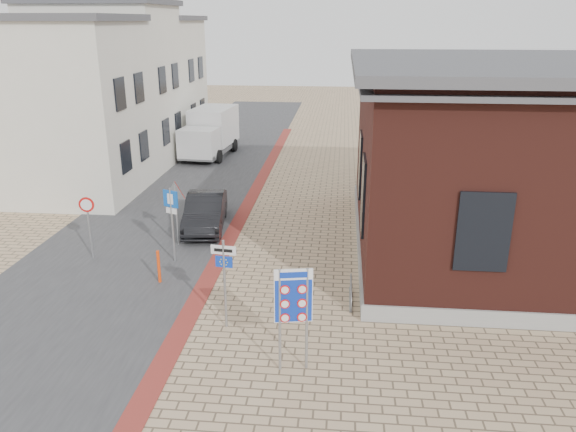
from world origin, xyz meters
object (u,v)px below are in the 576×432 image
at_px(essen_sign, 224,270).
at_px(parking_sign, 172,212).
at_px(bollard, 159,267).
at_px(border_sign, 293,298).
at_px(sedan, 205,212).
at_px(box_truck, 210,132).

distance_m(essen_sign, parking_sign, 4.99).
bearing_deg(bollard, parking_sign, 90.00).
bearing_deg(border_sign, essen_sign, 127.65).
bearing_deg(essen_sign, bollard, 143.52).
xyz_separation_m(essen_sign, bollard, (-2.70, 2.50, -1.16)).
height_order(border_sign, parking_sign, parking_sign).
relative_size(sedan, bollard, 3.83).
height_order(box_truck, essen_sign, box_truck).
bearing_deg(parking_sign, sedan, 107.33).
distance_m(box_truck, border_sign, 23.22).
relative_size(sedan, box_truck, 0.74).
bearing_deg(border_sign, sedan, 104.47).
bearing_deg(sedan, essen_sign, -80.03).
bearing_deg(parking_sign, box_truck, 120.78).
bearing_deg(parking_sign, border_sign, -29.48).
height_order(box_truck, bollard, box_truck).
xyz_separation_m(border_sign, bollard, (-4.72, 4.30, -1.35)).
distance_m(sedan, parking_sign, 3.63).
relative_size(box_truck, border_sign, 2.15).
relative_size(border_sign, essen_sign, 1.03).
bearing_deg(box_truck, border_sign, -66.58).
distance_m(essen_sign, bollard, 3.86).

